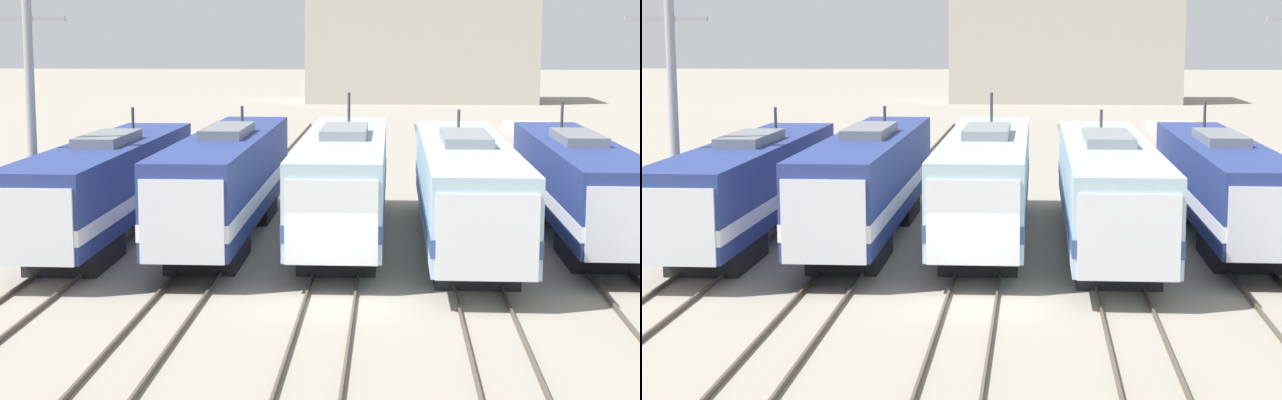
{
  "view_description": "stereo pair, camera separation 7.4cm",
  "coord_description": "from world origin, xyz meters",
  "views": [
    {
      "loc": [
        1.74,
        -30.38,
        7.72
      ],
      "look_at": [
        -0.52,
        3.2,
        2.44
      ],
      "focal_mm": 60.0,
      "sensor_mm": 36.0,
      "label": 1
    },
    {
      "loc": [
        1.82,
        -30.37,
        7.72
      ],
      "look_at": [
        -0.52,
        3.2,
        2.44
      ],
      "focal_mm": 60.0,
      "sensor_mm": 36.0,
      "label": 2
    }
  ],
  "objects": [
    {
      "name": "locomotive_far_right",
      "position": [
        8.79,
        10.0,
        2.06
      ],
      "size": [
        2.8,
        18.38,
        4.89
      ],
      "color": "black",
      "rests_on": "ground_plane"
    },
    {
      "name": "rail_pair_far_right",
      "position": [
        8.79,
        0.0,
        0.07
      ],
      "size": [
        1.5,
        120.0,
        0.15
      ],
      "color": "#4C4238",
      "rests_on": "ground_plane"
    },
    {
      "name": "rail_pair_center_right",
      "position": [
        4.39,
        0.0,
        0.07
      ],
      "size": [
        1.51,
        120.0,
        0.15
      ],
      "color": "#4C4238",
      "rests_on": "ground_plane"
    },
    {
      "name": "catenary_tower_left",
      "position": [
        -11.0,
        6.61,
        4.88
      ],
      "size": [
        2.7,
        0.34,
        9.33
      ],
      "color": "gray",
      "rests_on": "ground_plane"
    },
    {
      "name": "locomotive_center_left",
      "position": [
        -4.39,
        8.65,
        2.2
      ],
      "size": [
        2.79,
        18.08,
        4.75
      ],
      "color": "black",
      "rests_on": "ground_plane"
    },
    {
      "name": "locomotive_center",
      "position": [
        0.0,
        8.62,
        2.2
      ],
      "size": [
        3.04,
        17.63,
        5.33
      ],
      "color": "#232326",
      "rests_on": "ground_plane"
    },
    {
      "name": "rail_pair_center",
      "position": [
        0.0,
        0.0,
        0.07
      ],
      "size": [
        1.51,
        120.0,
        0.15
      ],
      "color": "#4C4238",
      "rests_on": "ground_plane"
    },
    {
      "name": "rail_pair_center_left",
      "position": [
        -4.39,
        0.0,
        0.07
      ],
      "size": [
        1.51,
        120.0,
        0.15
      ],
      "color": "#4C4238",
      "rests_on": "ground_plane"
    },
    {
      "name": "depot_building",
      "position": [
        4.94,
        92.34,
        6.47
      ],
      "size": [
        25.34,
        12.42,
        12.95
      ],
      "color": "#B2AD9E",
      "rests_on": "ground_plane"
    },
    {
      "name": "rail_pair_far_left",
      "position": [
        -8.79,
        0.0,
        0.07
      ],
      "size": [
        1.5,
        120.0,
        0.15
      ],
      "color": "#4C4238",
      "rests_on": "ground_plane"
    },
    {
      "name": "locomotive_far_left",
      "position": [
        -8.79,
        8.08,
        2.08
      ],
      "size": [
        2.9,
        17.95,
        4.73
      ],
      "color": "black",
      "rests_on": "ground_plane"
    },
    {
      "name": "ground_plane",
      "position": [
        0.0,
        0.0,
        0.0
      ],
      "size": [
        400.0,
        400.0,
        0.0
      ],
      "primitive_type": "plane",
      "color": "gray"
    },
    {
      "name": "locomotive_center_right",
      "position": [
        4.39,
        7.61,
        2.14
      ],
      "size": [
        3.1,
        19.08,
        4.71
      ],
      "color": "#232326",
      "rests_on": "ground_plane"
    }
  ]
}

